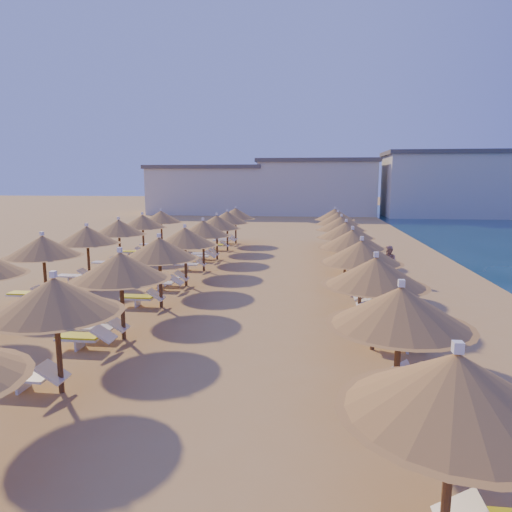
# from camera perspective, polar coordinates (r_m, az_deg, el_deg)

# --- Properties ---
(ground) EXTENTS (220.00, 220.00, 0.00)m
(ground) POSITION_cam_1_polar(r_m,az_deg,el_deg) (16.42, 0.49, -6.83)
(ground) COLOR tan
(ground) RESTS_ON ground
(hotel_blocks) EXTENTS (46.60, 10.64, 8.10)m
(hotel_blocks) POSITION_cam_1_polar(r_m,az_deg,el_deg) (61.25, 9.05, 8.55)
(hotel_blocks) COLOR beige
(hotel_blocks) RESTS_ON ground
(parasol_row_east) EXTENTS (2.87, 33.68, 2.72)m
(parasol_row_east) POSITION_cam_1_polar(r_m,az_deg,el_deg) (17.66, 12.44, 1.22)
(parasol_row_east) COLOR brown
(parasol_row_east) RESTS_ON ground
(parasol_row_west) EXTENTS (2.87, 33.68, 2.72)m
(parasol_row_west) POSITION_cam_1_polar(r_m,az_deg,el_deg) (18.36, -10.29, 1.61)
(parasol_row_west) COLOR brown
(parasol_row_west) RESTS_ON ground
(parasol_row_inland) EXTENTS (2.87, 23.41, 2.72)m
(parasol_row_inland) POSITION_cam_1_polar(r_m,az_deg,el_deg) (21.62, -20.36, 2.34)
(parasol_row_inland) COLOR brown
(parasol_row_inland) RESTS_ON ground
(loungers) EXTENTS (14.59, 31.36, 0.66)m
(loungers) POSITION_cam_1_polar(r_m,az_deg,el_deg) (18.44, -4.45, -3.92)
(loungers) COLOR silver
(loungers) RESTS_ON ground
(beachgoer_b) EXTENTS (0.92, 0.99, 1.62)m
(beachgoer_b) POSITION_cam_1_polar(r_m,az_deg,el_deg) (21.88, 16.25, -0.88)
(beachgoer_b) COLOR tan
(beachgoer_b) RESTS_ON ground
(beachgoer_a) EXTENTS (0.66, 0.81, 1.91)m
(beachgoer_a) POSITION_cam_1_polar(r_m,az_deg,el_deg) (18.58, 11.97, -2.07)
(beachgoer_a) COLOR tan
(beachgoer_a) RESTS_ON ground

